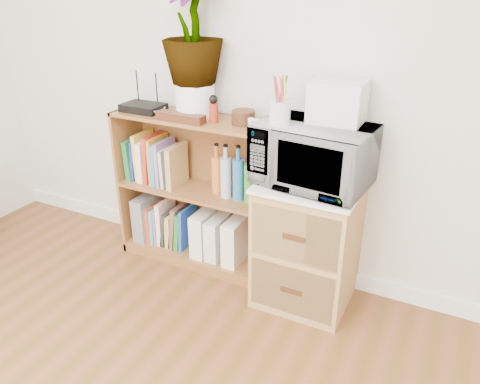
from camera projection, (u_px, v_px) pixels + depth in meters
The scene contains 21 objects.
skirting_board at pixel (256, 254), 3.02m from camera, with size 4.00×0.02×0.10m, color white.
bookshelf at pixel (196, 193), 2.87m from camera, with size 1.00×0.30×0.95m, color brown.
wicker_unit at pixel (307, 244), 2.56m from camera, with size 0.50×0.45×0.70m, color #9E7542.
microwave at pixel (313, 155), 2.33m from camera, with size 0.56×0.38×0.31m, color silver.
pen_cup at pixel (280, 113), 2.24m from camera, with size 0.10×0.10×0.12m, color silver.
small_appliance at pixel (338, 101), 2.27m from camera, with size 0.26×0.21×0.20m, color silver.
router at pixel (143, 107), 2.78m from camera, with size 0.25×0.17×0.04m, color black.
white_bowl at pixel (153, 111), 2.74m from camera, with size 0.13×0.13×0.03m, color silver.
plant_pot at pixel (195, 100), 2.64m from camera, with size 0.22×0.22×0.19m, color white.
potted_plant at pixel (192, 28), 2.48m from camera, with size 0.33×0.33×0.59m, color #336628.
trinket_box at pixel (181, 117), 2.58m from camera, with size 0.29×0.07×0.05m, color #3C1E10.
kokeshi_doll at pixel (214, 113), 2.55m from camera, with size 0.05×0.05×0.11m, color maroon.
wooden_bowl at pixel (243, 117), 2.53m from camera, with size 0.13×0.13×0.07m, color #351A0E.
paint_jars at pixel (257, 127), 2.40m from camera, with size 0.11×0.04×0.06m, color pink.
file_box at pixel (148, 216), 3.14m from camera, with size 0.09×0.24×0.30m, color slate.
magazine_holder_left at pixel (204, 232), 2.95m from camera, with size 0.09×0.23×0.28m, color white.
magazine_holder_mid at pixel (218, 237), 2.91m from camera, with size 0.08×0.21×0.27m, color silver.
magazine_holder_right at pixel (236, 241), 2.86m from camera, with size 0.09×0.23×0.29m, color white.
cookbooks at pixel (156, 161), 2.92m from camera, with size 0.36×0.20×0.30m.
liquor_bottles at pixel (245, 176), 2.66m from camera, with size 0.45×0.07×0.32m.
lower_books at pixel (171, 224), 3.07m from camera, with size 0.29×0.19×0.30m.
Camera 1 is at (1.06, -0.10, 1.69)m, focal length 35.00 mm.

